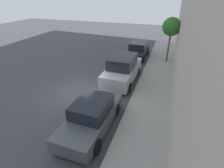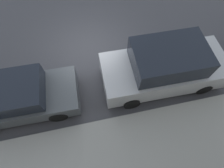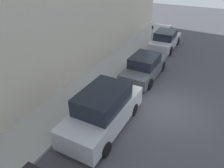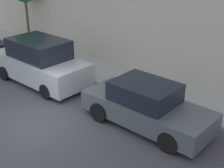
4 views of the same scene
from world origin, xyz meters
name	(u,v)px [view 1 (image 1 of 4)]	position (x,y,z in m)	size (l,w,h in m)	color
ground_plane	(81,93)	(0.00, 0.00, 0.00)	(60.00, 60.00, 0.00)	#424247
sidewalk	(150,104)	(4.73, 0.00, 0.07)	(2.46, 32.00, 0.15)	#9E9E99
parked_sedan_second	(92,116)	(2.21, -2.90, 0.72)	(1.92, 4.54, 1.54)	#4C5156
parked_suv_third	(122,69)	(2.21, 2.74, 0.93)	(2.08, 4.84, 1.98)	#B7BABF
parked_sedan_fourth	(138,50)	(2.23, 8.68, 0.72)	(1.92, 4.51, 1.54)	black
street_tree	(172,27)	(5.28, 7.79, 3.39)	(1.63, 1.63, 4.08)	brown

